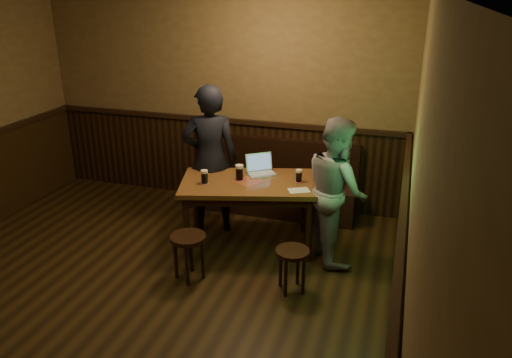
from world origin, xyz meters
The scene contains 12 objects.
room centered at (0.00, 0.22, 1.20)m, with size 5.04×6.04×2.84m.
bench centered at (0.79, 2.75, 0.31)m, with size 2.20×0.50×0.95m.
pub_table centered at (0.79, 1.73, 0.69)m, with size 1.66×1.22×0.80m.
stool_left centered at (0.43, 0.88, 0.39)m, with size 0.44×0.44×0.49m.
stool_right centered at (1.48, 0.98, 0.36)m, with size 0.40×0.40×0.45m.
pint_left centered at (0.36, 1.52, 0.87)m, with size 0.10×0.10×0.16m.
pint_mid centered at (0.69, 1.74, 0.89)m, with size 0.12×0.12×0.18m.
pint_right centered at (1.33, 1.88, 0.87)m, with size 0.09×0.09×0.14m.
laptop centered at (0.85, 2.01, 0.85)m, with size 0.40×0.39×0.22m.
menu centered at (1.39, 1.64, 0.80)m, with size 0.22×0.15×0.00m, color silver.
person_suit centered at (0.23, 1.99, 0.90)m, with size 0.66×0.43×1.80m, color black.
person_grey centered at (1.77, 1.77, 0.80)m, with size 0.77×0.60×1.59m, color gray.
Camera 1 is at (2.40, -3.15, 2.84)m, focal length 35.00 mm.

